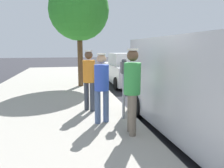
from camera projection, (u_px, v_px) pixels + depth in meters
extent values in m
plane|color=#2D2D33|center=(187.00, 131.00, 4.91)|extent=(80.00, 80.00, 0.00)
cube|color=#9E998E|center=(30.00, 142.00, 4.16)|extent=(5.00, 32.00, 0.15)
cylinder|color=gray|center=(124.00, 96.00, 5.22)|extent=(0.07, 0.07, 1.15)
cube|color=#4C4C51|center=(124.00, 68.00, 5.10)|extent=(0.14, 0.18, 0.28)
sphere|color=#47474C|center=(124.00, 61.00, 5.07)|extent=(0.12, 0.12, 0.12)
cylinder|color=#383D47|center=(87.00, 96.00, 6.00)|extent=(0.14, 0.14, 0.82)
cylinder|color=#383D47|center=(92.00, 97.00, 5.87)|extent=(0.14, 0.14, 0.82)
cylinder|color=orange|center=(89.00, 71.00, 5.81)|extent=(0.34, 0.34, 0.62)
sphere|color=brown|center=(89.00, 55.00, 5.73)|extent=(0.22, 0.22, 0.22)
cylinder|color=silver|center=(89.00, 51.00, 5.71)|extent=(0.21, 0.21, 0.04)
cylinder|color=#726656|center=(133.00, 116.00, 4.21)|extent=(0.14, 0.14, 0.85)
cylinder|color=#726656|center=(131.00, 112.00, 4.42)|extent=(0.14, 0.14, 0.85)
cylinder|color=green|center=(132.00, 79.00, 4.19)|extent=(0.34, 0.34, 0.63)
sphere|color=brown|center=(133.00, 55.00, 4.11)|extent=(0.23, 0.23, 0.23)
cylinder|color=silver|center=(133.00, 50.00, 4.09)|extent=(0.22, 0.22, 0.04)
cylinder|color=#4C608C|center=(98.00, 107.00, 4.92)|extent=(0.14, 0.14, 0.79)
cylinder|color=#4C608C|center=(106.00, 106.00, 5.02)|extent=(0.14, 0.14, 0.79)
cylinder|color=blue|center=(102.00, 78.00, 4.85)|extent=(0.34, 0.34, 0.59)
sphere|color=tan|center=(101.00, 59.00, 4.77)|extent=(0.21, 0.21, 0.21)
cylinder|color=silver|center=(101.00, 54.00, 4.76)|extent=(0.20, 0.20, 0.04)
cube|color=#BCBCC1|center=(224.00, 89.00, 3.91)|extent=(2.09, 5.24, 1.96)
cube|color=black|center=(164.00, 60.00, 6.19)|extent=(1.84, 0.11, 0.88)
cylinder|color=black|center=(137.00, 106.00, 5.80)|extent=(0.23, 0.68, 0.68)
cylinder|color=black|center=(197.00, 102.00, 6.23)|extent=(0.23, 0.68, 0.68)
cube|color=white|center=(125.00, 72.00, 11.32)|extent=(1.86, 4.42, 0.89)
cube|color=white|center=(127.00, 59.00, 10.99)|extent=(1.62, 2.00, 0.60)
cylinder|color=black|center=(105.00, 75.00, 12.80)|extent=(0.23, 0.60, 0.60)
cylinder|color=black|center=(132.00, 74.00, 13.14)|extent=(0.23, 0.60, 0.60)
cylinder|color=black|center=(117.00, 84.00, 9.61)|extent=(0.23, 0.60, 0.60)
cylinder|color=black|center=(152.00, 82.00, 9.96)|extent=(0.23, 0.60, 0.60)
cylinder|color=brown|center=(80.00, 59.00, 9.70)|extent=(0.24, 0.24, 2.49)
sphere|color=#318F2D|center=(79.00, 10.00, 9.33)|extent=(2.69, 2.69, 2.69)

